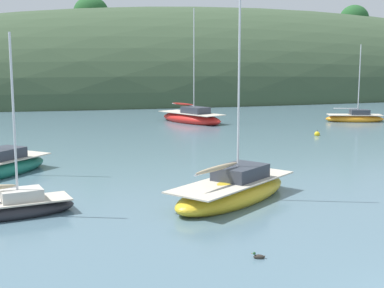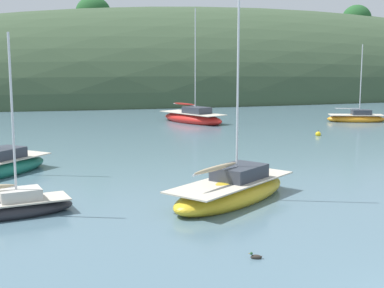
{
  "view_description": "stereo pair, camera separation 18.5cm",
  "coord_description": "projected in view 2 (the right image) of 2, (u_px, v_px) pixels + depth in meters",
  "views": [
    {
      "loc": [
        -9.78,
        -9.38,
        6.04
      ],
      "look_at": [
        0.0,
        20.0,
        1.2
      ],
      "focal_mm": 50.72,
      "sensor_mm": 36.0,
      "label": 1
    },
    {
      "loc": [
        -9.6,
        -9.44,
        6.04
      ],
      "look_at": [
        0.0,
        20.0,
        1.2
      ],
      "focal_mm": 50.72,
      "sensor_mm": 36.0,
      "label": 2
    }
  ],
  "objects": [
    {
      "name": "far_shoreline_hill",
      "position": [
        237.0,
        97.0,
        88.84
      ],
      "size": [
        150.0,
        36.0,
        29.41
      ],
      "color": "#384C33",
      "rests_on": "ground"
    },
    {
      "name": "sailboat_black_sloop",
      "position": [
        232.0,
        191.0,
        23.36
      ],
      "size": [
        7.47,
        6.14,
        10.1
      ],
      "color": "gold",
      "rests_on": "ground"
    },
    {
      "name": "sailboat_grey_yawl",
      "position": [
        193.0,
        118.0,
        52.43
      ],
      "size": [
        5.47,
        8.22,
        11.07
      ],
      "color": "red",
      "rests_on": "ground"
    },
    {
      "name": "sailboat_red_portside",
      "position": [
        11.0,
        207.0,
        21.13
      ],
      "size": [
        5.05,
        2.36,
        7.23
      ],
      "color": "#232328",
      "rests_on": "ground"
    },
    {
      "name": "sailboat_blue_center",
      "position": [
        357.0,
        118.0,
        53.17
      ],
      "size": [
        5.95,
        3.85,
        7.67
      ],
      "color": "orange",
      "rests_on": "ground"
    },
    {
      "name": "mooring_buoy_channel",
      "position": [
        318.0,
        134.0,
        43.35
      ],
      "size": [
        0.44,
        0.44,
        0.54
      ],
      "color": "yellow",
      "rests_on": "ground"
    },
    {
      "name": "duck_lone_left",
      "position": [
        256.0,
        257.0,
        16.6
      ],
      "size": [
        0.41,
        0.31,
        0.24
      ],
      "color": "#2D2823",
      "rests_on": "ground"
    }
  ]
}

